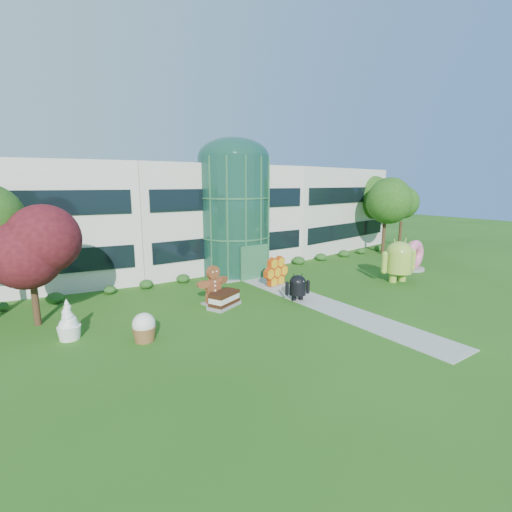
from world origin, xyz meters
TOP-DOWN VIEW (x-y plane):
  - ground at (0.00, 0.00)m, footprint 140.00×140.00m
  - building at (0.00, 18.00)m, footprint 46.00×15.00m
  - atrium at (0.00, 12.00)m, footprint 6.00×6.00m
  - walkway at (0.00, 2.00)m, footprint 2.40×20.00m
  - tree_red at (-15.50, 7.50)m, footprint 4.00×4.00m
  - trees_backdrop at (0.00, 13.00)m, footprint 52.00×8.00m
  - android_green at (8.91, 1.80)m, footprint 3.80×2.97m
  - android_black at (-0.83, 2.64)m, footprint 2.09×1.73m
  - donut at (13.49, 3.49)m, footprint 2.80×1.60m
  - gingerbread at (-5.74, 5.25)m, footprint 2.94×1.66m
  - ice_cream_sandwich at (-5.50, 4.27)m, footprint 2.50×1.94m
  - honeycomb at (0.07, 6.15)m, footprint 2.79×1.52m
  - froyo at (-14.36, 4.40)m, footprint 1.32×1.32m
  - cupcake at (-11.33, 2.03)m, footprint 1.54×1.54m

SIDE VIEW (x-z plane):
  - ground at x=0.00m, z-range 0.00..0.00m
  - walkway at x=0.00m, z-range 0.00..0.04m
  - ice_cream_sandwich at x=-5.50m, z-range 0.00..1.00m
  - cupcake at x=-11.33m, z-range 0.00..1.45m
  - android_black at x=-0.83m, z-range 0.00..2.04m
  - froyo at x=-14.36m, z-range 0.00..2.06m
  - honeycomb at x=0.07m, z-range 0.00..2.08m
  - gingerbread at x=-5.74m, z-range 0.00..2.56m
  - donut at x=13.49m, z-range 0.00..2.77m
  - android_green at x=8.91m, z-range 0.00..3.81m
  - tree_red at x=-15.50m, z-range 0.00..6.00m
  - trees_backdrop at x=0.00m, z-range 0.00..8.40m
  - building at x=0.00m, z-range 0.00..9.30m
  - atrium at x=0.00m, z-range 0.00..9.80m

